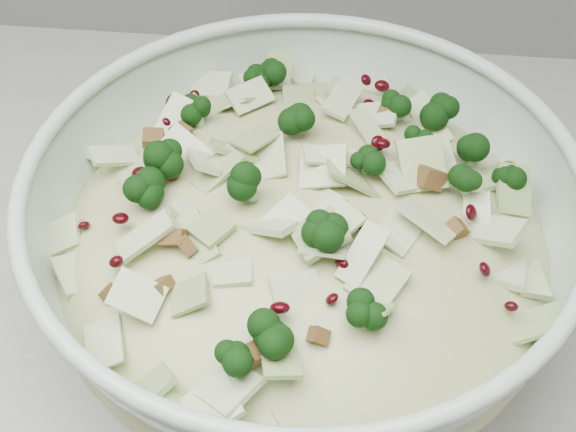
% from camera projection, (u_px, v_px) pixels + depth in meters
% --- Properties ---
extents(mixing_bowl, '(0.48, 0.48, 0.16)m').
position_uv_depth(mixing_bowl, '(303.00, 247.00, 0.59)').
color(mixing_bowl, silver).
rests_on(mixing_bowl, counter).
extents(salad, '(0.38, 0.38, 0.16)m').
position_uv_depth(salad, '(303.00, 224.00, 0.57)').
color(salad, tan).
rests_on(salad, mixing_bowl).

